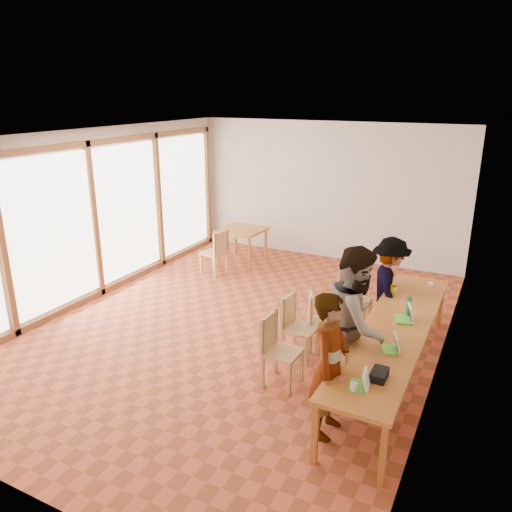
{
  "coord_description": "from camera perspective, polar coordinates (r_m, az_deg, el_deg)",
  "views": [
    {
      "loc": [
        3.53,
        -6.35,
        3.61
      ],
      "look_at": [
        0.1,
        0.35,
        1.1
      ],
      "focal_mm": 35.0,
      "sensor_mm": 36.0,
      "label": 1
    }
  ],
  "objects": [
    {
      "name": "ground",
      "position": [
        8.11,
        -1.8,
        -8.0
      ],
      "size": [
        8.0,
        8.0,
        0.0
      ],
      "primitive_type": "plane",
      "color": "#AD4729",
      "rests_on": "ground"
    },
    {
      "name": "wall_front",
      "position": [
        4.73,
        -26.38,
        -10.1
      ],
      "size": [
        6.0,
        0.1,
        3.0
      ],
      "primitive_type": "cube",
      "color": "beige",
      "rests_on": "ground"
    },
    {
      "name": "communal_table",
      "position": [
        6.67,
        15.59,
        -8.15
      ],
      "size": [
        0.8,
        4.0,
        0.75
      ],
      "color": "#B87129",
      "rests_on": "ground"
    },
    {
      "name": "clear_glass",
      "position": [
        5.24,
        11.14,
        -14.44
      ],
      "size": [
        0.07,
        0.07,
        0.09
      ],
      "primitive_type": "cylinder",
      "color": "silver",
      "rests_on": "communal_table"
    },
    {
      "name": "laptop_near",
      "position": [
        5.3,
        11.99,
        -13.99
      ],
      "size": [
        0.22,
        0.25,
        0.19
      ],
      "rotation": [
        0.0,
        0.0,
        0.14
      ],
      "color": "#55D63A",
      "rests_on": "communal_table"
    },
    {
      "name": "pink_phone",
      "position": [
        5.41,
        9.75,
        -13.67
      ],
      "size": [
        0.05,
        0.1,
        0.01
      ],
      "primitive_type": "cube",
      "color": "#E43C82",
      "rests_on": "communal_table"
    },
    {
      "name": "yellow_mug",
      "position": [
        7.66,
        15.33,
        -3.73
      ],
      "size": [
        0.18,
        0.18,
        0.11
      ],
      "primitive_type": "imported",
      "rotation": [
        0.0,
        0.0,
        -0.41
      ],
      "color": "yellow",
      "rests_on": "communal_table"
    },
    {
      "name": "ceiling",
      "position": [
        7.29,
        -2.04,
        13.78
      ],
      "size": [
        6.0,
        8.0,
        0.04
      ],
      "primitive_type": "cube",
      "color": "white",
      "rests_on": "wall_back"
    },
    {
      "name": "chair_near",
      "position": [
        6.43,
        2.24,
        -9.75
      ],
      "size": [
        0.45,
        0.45,
        0.5
      ],
      "rotation": [
        0.0,
        0.0,
        -0.02
      ],
      "color": "tan",
      "rests_on": "ground"
    },
    {
      "name": "chair_empty",
      "position": [
        7.93,
        10.51,
        -4.08
      ],
      "size": [
        0.47,
        0.47,
        0.53
      ],
      "rotation": [
        0.0,
        0.0,
        0.0
      ],
      "color": "tan",
      "rests_on": "ground"
    },
    {
      "name": "wall_right",
      "position": [
        6.71,
        21.13,
        -1.16
      ],
      "size": [
        0.1,
        8.0,
        3.0
      ],
      "primitive_type": "cube",
      "color": "beige",
      "rests_on": "ground"
    },
    {
      "name": "side_table",
      "position": [
        10.86,
        -1.61,
        2.71
      ],
      "size": [
        0.9,
        0.9,
        0.75
      ],
      "rotation": [
        0.0,
        0.0,
        -0.05
      ],
      "color": "#B87129",
      "rests_on": "ground"
    },
    {
      "name": "laptop_far",
      "position": [
        6.82,
        16.85,
        -6.62
      ],
      "size": [
        0.3,
        0.32,
        0.23
      ],
      "rotation": [
        0.0,
        0.0,
        0.32
      ],
      "color": "#55D63A",
      "rests_on": "communal_table"
    },
    {
      "name": "person_mid",
      "position": [
        6.12,
        11.36,
        -7.57
      ],
      "size": [
        0.81,
        0.99,
        1.92
      ],
      "primitive_type": "imported",
      "rotation": [
        0.0,
        0.0,
        1.66
      ],
      "color": "gray",
      "rests_on": "ground"
    },
    {
      "name": "chair_mid",
      "position": [
        7.27,
        6.95,
        -6.71
      ],
      "size": [
        0.54,
        0.54,
        0.47
      ],
      "rotation": [
        0.0,
        0.0,
        0.42
      ],
      "color": "tan",
      "rests_on": "ground"
    },
    {
      "name": "condiment_cup",
      "position": [
        8.1,
        19.36,
        -3.1
      ],
      "size": [
        0.08,
        0.08,
        0.06
      ],
      "primitive_type": "cylinder",
      "color": "white",
      "rests_on": "communal_table"
    },
    {
      "name": "chair_far",
      "position": [
        7.05,
        4.4,
        -7.22
      ],
      "size": [
        0.45,
        0.45,
        0.49
      ],
      "rotation": [
        0.0,
        0.0,
        -0.06
      ],
      "color": "tan",
      "rests_on": "ground"
    },
    {
      "name": "person_far",
      "position": [
        7.85,
        14.96,
        -3.41
      ],
      "size": [
        0.91,
        1.14,
        1.55
      ],
      "primitive_type": "imported",
      "rotation": [
        0.0,
        0.0,
        1.96
      ],
      "color": "gray",
      "rests_on": "ground"
    },
    {
      "name": "window_wall",
      "position": [
        9.32,
        -18.11,
        4.42
      ],
      "size": [
        0.1,
        8.0,
        3.0
      ],
      "primitive_type": "cube",
      "color": "white",
      "rests_on": "ground"
    },
    {
      "name": "black_pouch",
      "position": [
        5.49,
        13.9,
        -13.01
      ],
      "size": [
        0.16,
        0.26,
        0.09
      ],
      "primitive_type": "cube",
      "color": "black",
      "rests_on": "communal_table"
    },
    {
      "name": "laptop_mid",
      "position": [
        6.05,
        15.39,
        -9.92
      ],
      "size": [
        0.27,
        0.28,
        0.2
      ],
      "rotation": [
        0.0,
        0.0,
        0.37
      ],
      "color": "#55D63A",
      "rests_on": "communal_table"
    },
    {
      "name": "wall_back",
      "position": [
        11.14,
        8.15,
        7.32
      ],
      "size": [
        6.0,
        0.1,
        3.0
      ],
      "primitive_type": "cube",
      "color": "beige",
      "rests_on": "ground"
    },
    {
      "name": "chair_spare",
      "position": [
        10.12,
        -4.43,
        0.93
      ],
      "size": [
        0.51,
        0.51,
        0.5
      ],
      "rotation": [
        0.0,
        0.0,
        2.96
      ],
      "color": "tan",
      "rests_on": "ground"
    },
    {
      "name": "green_bottle",
      "position": [
        6.92,
        17.06,
        -5.57
      ],
      "size": [
        0.07,
        0.07,
        0.28
      ],
      "primitive_type": "cylinder",
      "color": "#207C38",
      "rests_on": "communal_table"
    },
    {
      "name": "person_near",
      "position": [
        5.49,
        8.47,
        -12.24
      ],
      "size": [
        0.4,
        0.61,
        1.65
      ],
      "primitive_type": "imported",
      "rotation": [
        0.0,
        0.0,
        1.58
      ],
      "color": "gray",
      "rests_on": "ground"
    }
  ]
}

